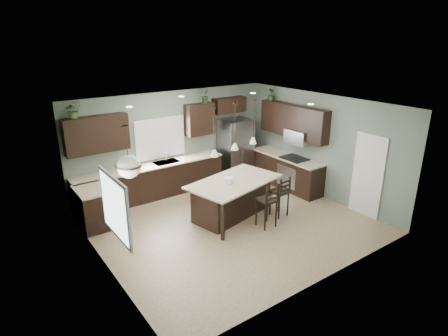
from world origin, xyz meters
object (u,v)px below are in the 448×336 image
Objects in this scene: serving_dish at (229,180)px; bar_stool_center at (267,205)px; plant_back_left at (73,110)px; bar_stool_right at (279,196)px; refrigerator at (236,149)px; kitchen_island at (234,198)px.

bar_stool_center is (0.47, -0.82, -0.45)m from serving_dish.
plant_back_left is (-2.73, 2.34, 1.61)m from serving_dish.
serving_dish is 0.59× the size of plant_back_left.
bar_stool_right is at bearing -28.32° from serving_dish.
plant_back_left reaches higher than refrigerator.
refrigerator is 7.71× the size of serving_dish.
kitchen_island is 5.56× the size of plant_back_left.
kitchen_island is 0.57m from serving_dish.
kitchen_island is at bearing -127.89° from refrigerator.
serving_dish is (-0.20, -0.04, 0.53)m from kitchen_island.
refrigerator reaches higher than kitchen_island.
bar_stool_center is (-1.34, -2.94, -0.38)m from refrigerator.
bar_stool_center is 2.69× the size of plant_back_left.
bar_stool_center is 0.67m from bar_stool_right.
serving_dish is at bearing 180.00° from kitchen_island.
serving_dish is at bearing 121.98° from bar_stool_center.
kitchen_island is 4.29m from plant_back_left.
refrigerator is 2.67m from kitchen_island.
bar_stool_center is at bearing -85.00° from kitchen_island.
serving_dish is at bearing -40.58° from plant_back_left.
bar_stool_right is at bearing -47.94° from kitchen_island.
bar_stool_right is at bearing -104.72° from refrigerator.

